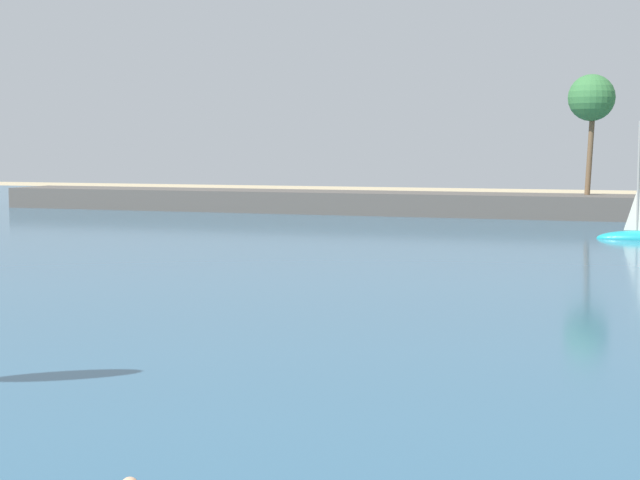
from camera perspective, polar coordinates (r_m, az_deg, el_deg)
The scene contains 1 object.
sea at distance 64.96m, azimuth 15.65°, elevation 0.27°, with size 220.00×108.08×0.06m, color #33607F.
Camera 1 is at (4.39, -2.19, 5.44)m, focal length 57.45 mm.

